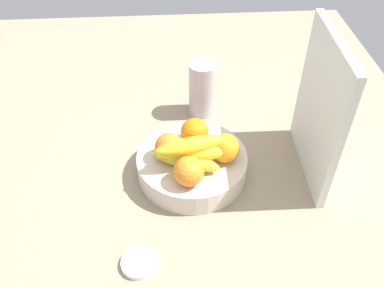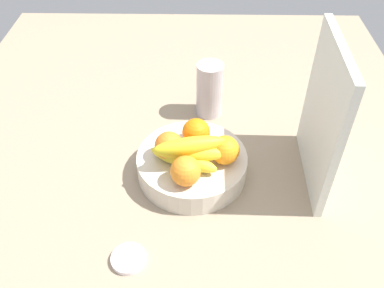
# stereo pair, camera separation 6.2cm
# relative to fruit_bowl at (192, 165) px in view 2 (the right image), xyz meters

# --- Properties ---
(ground_plane) EXTENTS (1.80, 1.40, 0.03)m
(ground_plane) POSITION_rel_fruit_bowl_xyz_m (-0.01, -0.03, -0.04)
(ground_plane) COLOR gray
(fruit_bowl) EXTENTS (0.27, 0.27, 0.06)m
(fruit_bowl) POSITION_rel_fruit_bowl_xyz_m (0.00, 0.00, 0.00)
(fruit_bowl) COLOR beige
(fruit_bowl) RESTS_ON ground_plane
(orange_front_left) EXTENTS (0.07, 0.07, 0.07)m
(orange_front_left) POSITION_rel_fruit_bowl_xyz_m (-0.05, 0.01, 0.06)
(orange_front_left) COLOR orange
(orange_front_left) RESTS_ON fruit_bowl
(orange_front_right) EXTENTS (0.07, 0.07, 0.07)m
(orange_front_right) POSITION_rel_fruit_bowl_xyz_m (0.00, -0.05, 0.06)
(orange_front_right) COLOR orange
(orange_front_right) RESTS_ON fruit_bowl
(orange_center) EXTENTS (0.07, 0.07, 0.07)m
(orange_center) POSITION_rel_fruit_bowl_xyz_m (0.08, -0.01, 0.06)
(orange_center) COLOR orange
(orange_center) RESTS_ON fruit_bowl
(orange_back_left) EXTENTS (0.07, 0.07, 0.07)m
(orange_back_left) POSITION_rel_fruit_bowl_xyz_m (0.01, 0.08, 0.06)
(orange_back_left) COLOR orange
(orange_back_left) RESTS_ON fruit_bowl
(banana_bunch) EXTENTS (0.10, 0.19, 0.08)m
(banana_bunch) POSITION_rel_fruit_bowl_xyz_m (0.03, -0.01, 0.07)
(banana_bunch) COLOR yellow
(banana_bunch) RESTS_ON fruit_bowl
(cutting_board) EXTENTS (0.28, 0.03, 0.36)m
(cutting_board) POSITION_rel_fruit_bowl_xyz_m (-0.01, 0.29, 0.15)
(cutting_board) COLOR silver
(cutting_board) RESTS_ON ground_plane
(thermos_tumbler) EXTENTS (0.08, 0.08, 0.16)m
(thermos_tumbler) POSITION_rel_fruit_bowl_xyz_m (-0.25, 0.05, 0.05)
(thermos_tumbler) COLOR #C0B5B8
(thermos_tumbler) RESTS_ON ground_plane
(jar_lid) EXTENTS (0.07, 0.07, 0.01)m
(jar_lid) POSITION_rel_fruit_bowl_xyz_m (0.25, -0.13, -0.02)
(jar_lid) COLOR white
(jar_lid) RESTS_ON ground_plane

